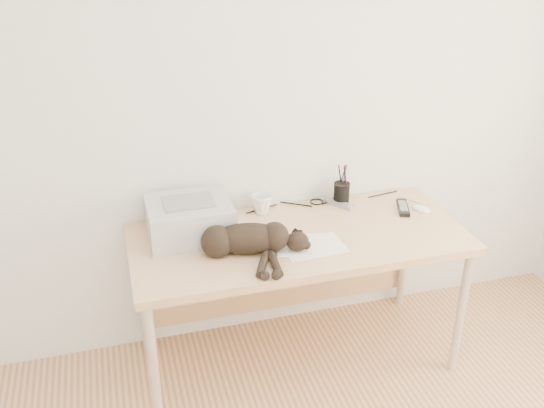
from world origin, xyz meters
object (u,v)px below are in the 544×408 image
object	(u,v)px
mug	(262,204)
mouse	(421,207)
printer	(190,219)
pen_cup	(342,193)
desk	(293,251)
cat	(244,241)

from	to	relation	value
mug	mouse	xyz separation A→B (m)	(0.80, -0.20, -0.03)
printer	pen_cup	distance (m)	0.83
printer	mouse	xyz separation A→B (m)	(1.19, -0.06, -0.07)
desk	mug	distance (m)	0.29
printer	mug	world-z (taller)	printer
printer	pen_cup	xyz separation A→B (m)	(0.82, 0.13, -0.03)
pen_cup	mouse	bearing A→B (deg)	-27.78
cat	mouse	distance (m)	1.00
desk	printer	world-z (taller)	printer
mug	pen_cup	size ratio (longest dim) A/B	0.50
printer	pen_cup	world-z (taller)	pen_cup
mug	printer	bearing A→B (deg)	-160.30
printer	pen_cup	size ratio (longest dim) A/B	1.82
desk	cat	xyz separation A→B (m)	(-0.29, -0.17, 0.20)
mug	desk	bearing A→B (deg)	-60.60
cat	mug	xyz separation A→B (m)	(0.18, 0.37, -0.02)
printer	mug	bearing A→B (deg)	19.70
desk	mouse	xyz separation A→B (m)	(0.69, -0.00, 0.15)
desk	pen_cup	world-z (taller)	pen_cup
pen_cup	cat	bearing A→B (deg)	-149.38
cat	pen_cup	world-z (taller)	pen_cup
printer	pen_cup	bearing A→B (deg)	9.25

